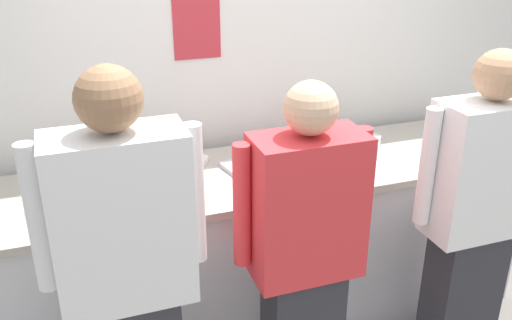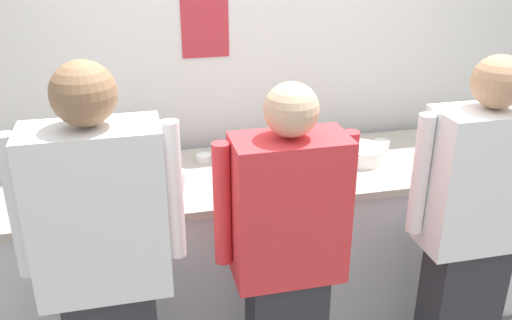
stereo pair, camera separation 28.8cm
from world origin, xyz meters
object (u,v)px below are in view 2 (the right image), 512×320
at_px(squeeze_bottle_primary, 311,135).
at_px(ramekin_red_sauce, 203,157).
at_px(chef_near_left, 106,269).
at_px(ramekin_green_sauce, 444,152).
at_px(mixing_bowl_steel, 127,169).
at_px(ramekin_orange_sauce, 39,195).
at_px(plate_stack_rear, 361,154).
at_px(deli_cup, 178,181).
at_px(ramekin_yellow_sauce, 382,144).
at_px(chef_far_right, 472,228).
at_px(chef_center, 287,259).
at_px(sheet_tray, 269,165).
at_px(plate_stack_front, 487,148).

distance_m(squeeze_bottle_primary, ramekin_red_sauce, 0.60).
bearing_deg(chef_near_left, ramekin_green_sauce, 19.81).
xyz_separation_m(mixing_bowl_steel, ramekin_orange_sauce, (-0.40, -0.11, -0.04)).
xyz_separation_m(plate_stack_rear, deli_cup, (-0.98, -0.11, 0.00)).
bearing_deg(mixing_bowl_steel, ramekin_yellow_sauce, 4.12).
distance_m(chef_far_right, ramekin_red_sauce, 1.38).
bearing_deg(chef_center, ramekin_orange_sauce, 149.50).
bearing_deg(chef_far_right, plate_stack_rear, 110.34).
height_order(chef_center, ramekin_yellow_sauce, chef_center).
height_order(ramekin_red_sauce, deli_cup, deli_cup).
xyz_separation_m(sheet_tray, ramekin_green_sauce, (0.97, -0.07, 0.01)).
bearing_deg(ramekin_yellow_sauce, squeeze_bottle_primary, 171.89).
bearing_deg(plate_stack_front, mixing_bowl_steel, 176.14).
distance_m(ramekin_red_sauce, ramekin_green_sauce, 1.31).
xyz_separation_m(sheet_tray, squeeze_bottle_primary, (0.28, 0.16, 0.08)).
bearing_deg(deli_cup, ramekin_green_sauce, 3.10).
bearing_deg(sheet_tray, ramekin_red_sauce, 152.97).
relative_size(ramekin_yellow_sauce, ramekin_red_sauce, 1.11).
xyz_separation_m(ramekin_orange_sauce, ramekin_yellow_sauce, (1.80, 0.21, 0.00)).
bearing_deg(ramekin_green_sauce, ramekin_orange_sauce, -178.94).
height_order(chef_near_left, ramekin_red_sauce, chef_near_left).
relative_size(ramekin_green_sauce, deli_cup, 1.18).
bearing_deg(deli_cup, chef_far_right, -24.48).
bearing_deg(deli_cup, ramekin_yellow_sauce, 11.93).
relative_size(chef_near_left, mixing_bowl_steel, 4.90).
xyz_separation_m(mixing_bowl_steel, deli_cup, (0.23, -0.15, -0.02)).
bearing_deg(sheet_tray, mixing_bowl_steel, 179.98).
xyz_separation_m(chef_far_right, ramekin_red_sauce, (-1.06, 0.87, 0.08)).
xyz_separation_m(chef_near_left, plate_stack_front, (2.01, 0.58, 0.07)).
xyz_separation_m(plate_stack_front, ramekin_orange_sauce, (-2.31, 0.02, -0.02)).
distance_m(chef_center, sheet_tray, 0.72).
xyz_separation_m(chef_center, sheet_tray, (0.11, 0.70, 0.10)).
distance_m(plate_stack_front, plate_stack_rear, 0.70).
height_order(chef_near_left, chef_center, chef_near_left).
distance_m(chef_center, plate_stack_rear, 0.91).
bearing_deg(ramekin_orange_sauce, chef_center, -30.50).
relative_size(chef_far_right, deli_cup, 17.75).
xyz_separation_m(chef_center, deli_cup, (-0.38, 0.56, 0.14)).
distance_m(mixing_bowl_steel, ramekin_yellow_sauce, 1.40).
distance_m(chef_near_left, ramekin_green_sauce, 1.91).
bearing_deg(ramekin_red_sauce, mixing_bowl_steel, -157.66).
bearing_deg(mixing_bowl_steel, squeeze_bottle_primary, 9.01).
height_order(mixing_bowl_steel, squeeze_bottle_primary, squeeze_bottle_primary).
relative_size(chef_center, plate_stack_rear, 6.82).
distance_m(plate_stack_front, sheet_tray, 1.19).
xyz_separation_m(plate_stack_rear, mixing_bowl_steel, (-1.21, 0.04, 0.02)).
height_order(chef_near_left, ramekin_yellow_sauce, chef_near_left).
distance_m(squeeze_bottle_primary, ramekin_orange_sauce, 1.42).
distance_m(chef_near_left, mixing_bowl_steel, 0.73).
distance_m(squeeze_bottle_primary, ramekin_green_sauce, 0.73).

